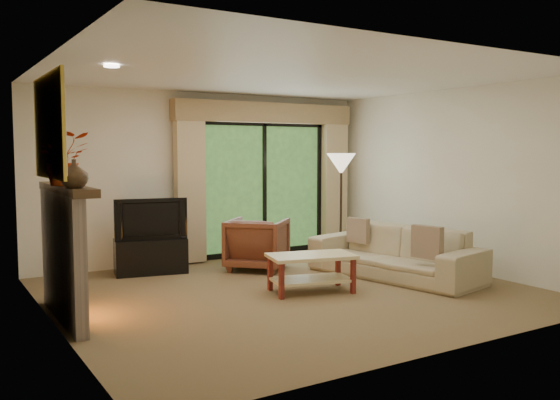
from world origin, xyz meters
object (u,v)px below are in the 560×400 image
armchair (257,244)px  coffee_table (311,273)px  media_console (151,256)px  sofa (394,252)px

armchair → coffee_table: (-0.11, -1.54, -0.14)m
media_console → armchair: size_ratio=1.19×
armchair → coffee_table: armchair is taller
sofa → coffee_table: (-1.42, -0.10, -0.11)m
media_console → sofa: 3.37m
armchair → sofa: 1.95m
media_console → armchair: (1.40, -0.54, 0.13)m
media_console → coffee_table: (1.29, -2.08, -0.01)m
armchair → sofa: armchair is taller
coffee_table → armchair: bearing=99.8°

